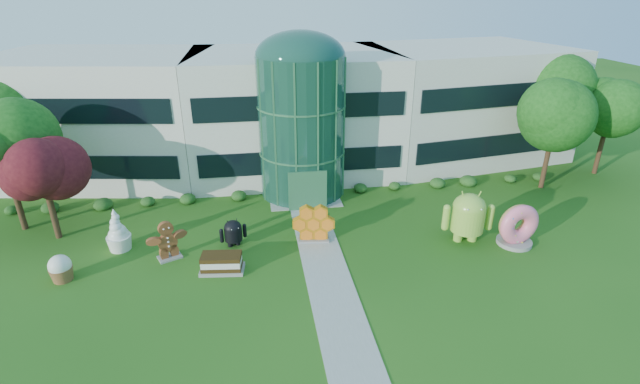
{
  "coord_description": "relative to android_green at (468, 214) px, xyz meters",
  "views": [
    {
      "loc": [
        -3.55,
        -19.27,
        14.1
      ],
      "look_at": [
        0.38,
        6.0,
        2.6
      ],
      "focal_mm": 26.0,
      "sensor_mm": 36.0,
      "label": 1
    }
  ],
  "objects": [
    {
      "name": "ground",
      "position": [
        -8.8,
        -3.37,
        -1.78
      ],
      "size": [
        140.0,
        140.0,
        0.0
      ],
      "primitive_type": "plane",
      "color": "#215114",
      "rests_on": "ground"
    },
    {
      "name": "building",
      "position": [
        -8.8,
        14.63,
        2.87
      ],
      "size": [
        46.0,
        15.0,
        9.3
      ],
      "primitive_type": null,
      "color": "beige",
      "rests_on": "ground"
    },
    {
      "name": "atrium",
      "position": [
        -8.8,
        8.63,
        3.12
      ],
      "size": [
        6.0,
        6.0,
        9.8
      ],
      "primitive_type": "cylinder",
      "color": "#194738",
      "rests_on": "ground"
    },
    {
      "name": "walkway",
      "position": [
        -8.8,
        -1.37,
        -1.76
      ],
      "size": [
        2.4,
        20.0,
        0.04
      ],
      "primitive_type": "cube",
      "color": "#9E9E93",
      "rests_on": "ground"
    },
    {
      "name": "tree_red",
      "position": [
        -24.3,
        4.13,
        1.22
      ],
      "size": [
        4.0,
        4.0,
        6.0
      ],
      "primitive_type": null,
      "color": "#3F0C14",
      "rests_on": "ground"
    },
    {
      "name": "trees_backdrop",
      "position": [
        -8.8,
        9.63,
        2.42
      ],
      "size": [
        52.0,
        8.0,
        8.4
      ],
      "primitive_type": null,
      "color": "#134611",
      "rests_on": "ground"
    },
    {
      "name": "android_green",
      "position": [
        0.0,
        0.0,
        0.0
      ],
      "size": [
        3.41,
        2.53,
        3.56
      ],
      "primitive_type": null,
      "rotation": [
        0.0,
        0.0,
        -0.15
      ],
      "color": "#91C33E",
      "rests_on": "ground"
    },
    {
      "name": "android_black",
      "position": [
        -13.73,
        1.52,
        -0.83
      ],
      "size": [
        1.94,
        1.59,
        1.9
      ],
      "primitive_type": null,
      "rotation": [
        0.0,
        0.0,
        0.31
      ],
      "color": "black",
      "rests_on": "ground"
    },
    {
      "name": "donut",
      "position": [
        2.71,
        -0.84,
        -0.47
      ],
      "size": [
        2.66,
        1.52,
        2.62
      ],
      "primitive_type": null,
      "rotation": [
        0.0,
        0.0,
        0.13
      ],
      "color": "#FF618D",
      "rests_on": "ground"
    },
    {
      "name": "gingerbread",
      "position": [
        -17.3,
        0.7,
        -0.62
      ],
      "size": [
        2.68,
        1.92,
        2.31
      ],
      "primitive_type": null,
      "rotation": [
        0.0,
        0.0,
        0.43
      ],
      "color": "brown",
      "rests_on": "ground"
    },
    {
      "name": "ice_cream_sandwich",
      "position": [
        -14.32,
        -1.12,
        -1.26
      ],
      "size": [
        2.44,
        1.42,
        1.03
      ],
      "primitive_type": null,
      "rotation": [
        0.0,
        0.0,
        -0.12
      ],
      "color": "black",
      "rests_on": "ground"
    },
    {
      "name": "honeycomb",
      "position": [
        -9.0,
        1.38,
        -0.72
      ],
      "size": [
        2.79,
        1.31,
        2.11
      ],
      "primitive_type": null,
      "rotation": [
        0.0,
        0.0,
        -0.14
      ],
      "color": "orange",
      "rests_on": "ground"
    },
    {
      "name": "froyo",
      "position": [
        -20.26,
        2.12,
        -0.5
      ],
      "size": [
        1.9,
        1.9,
        2.55
      ],
      "primitive_type": null,
      "rotation": [
        0.0,
        0.0,
        0.34
      ],
      "color": "white",
      "rests_on": "ground"
    },
    {
      "name": "cupcake",
      "position": [
        -22.5,
        -0.66,
        -1.05
      ],
      "size": [
        1.29,
        1.29,
        1.46
      ],
      "primitive_type": null,
      "rotation": [
        0.0,
        0.0,
        -0.06
      ],
      "color": "white",
      "rests_on": "ground"
    }
  ]
}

